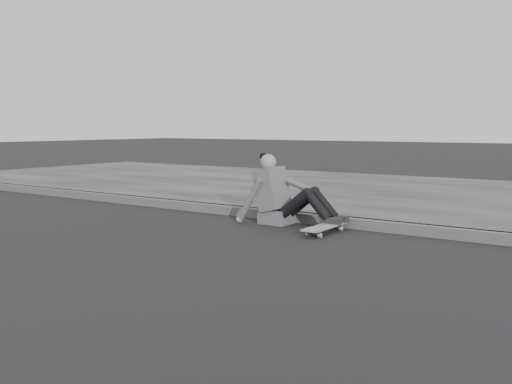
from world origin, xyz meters
TOP-DOWN VIEW (x-y plane):
  - ground at (0.00, 0.00)m, footprint 80.00×80.00m
  - curb at (0.00, 2.58)m, footprint 24.00×0.16m
  - skateboard at (-1.78, 2.08)m, footprint 0.20×0.78m
  - seated_woman at (-2.51, 2.33)m, footprint 1.38×0.46m

SIDE VIEW (x-z plane):
  - ground at x=0.00m, z-range 0.00..0.00m
  - curb at x=0.00m, z-range 0.00..0.12m
  - skateboard at x=-1.78m, z-range 0.03..0.12m
  - seated_woman at x=-2.51m, z-range -0.08..0.80m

